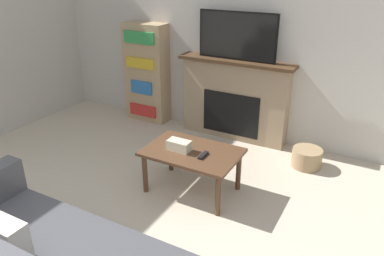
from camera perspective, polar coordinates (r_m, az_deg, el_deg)
wall_back at (r=4.59m, az=9.02°, el=14.59°), size 6.55×0.06×2.70m
fireplace at (r=4.71m, az=6.51°, el=4.40°), size 1.44×0.28×1.01m
tv at (r=4.49m, az=6.89°, el=13.75°), size 0.96×0.03×0.56m
coffee_table at (r=3.59m, az=0.00°, el=-4.33°), size 0.90×0.60×0.44m
tissue_box at (r=3.55m, az=-1.97°, el=-2.67°), size 0.22×0.12×0.10m
remote_control at (r=3.46m, az=1.72°, el=-4.17°), size 0.04×0.15×0.02m
bookshelf at (r=5.24m, az=-6.91°, el=8.32°), size 0.60×0.29×1.35m
storage_basket at (r=4.33m, az=17.08°, el=-4.35°), size 0.32×0.32×0.21m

